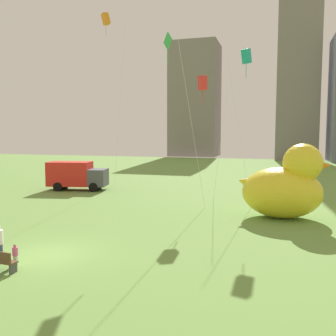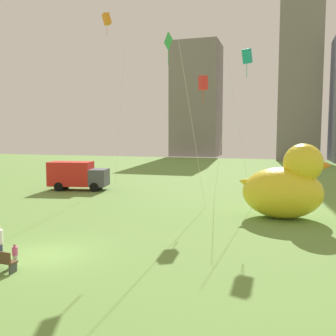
# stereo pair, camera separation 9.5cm
# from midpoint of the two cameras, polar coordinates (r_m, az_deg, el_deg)

# --- Properties ---
(ground_plane) EXTENTS (140.00, 140.00, 0.00)m
(ground_plane) POSITION_cam_midpoint_polar(r_m,az_deg,el_deg) (18.72, -18.11, -12.65)
(ground_plane) COLOR #699342
(person_child) EXTENTS (0.24, 0.24, 0.97)m
(person_child) POSITION_cam_midpoint_polar(r_m,az_deg,el_deg) (17.60, -22.39, -12.14)
(person_child) COLOR silver
(person_child) RESTS_ON ground
(giant_inflatable_duck) EXTENTS (6.08, 3.90, 5.04)m
(giant_inflatable_duck) POSITION_cam_midpoint_polar(r_m,az_deg,el_deg) (26.05, 17.82, -2.74)
(giant_inflatable_duck) COLOR yellow
(giant_inflatable_duck) RESTS_ON ground
(box_truck) EXTENTS (6.16, 3.41, 2.85)m
(box_truck) POSITION_cam_midpoint_polar(r_m,az_deg,el_deg) (38.34, -13.76, -1.16)
(box_truck) COLOR red
(box_truck) RESTS_ON ground
(city_skyline) EXTENTS (47.46, 20.41, 41.05)m
(city_skyline) POSITION_cam_midpoint_polar(r_m,az_deg,el_deg) (87.24, 16.31, 11.69)
(city_skyline) COLOR gray
(city_skyline) RESTS_ON ground
(kite_red) EXTENTS (2.61, 2.83, 10.31)m
(kite_red) POSITION_cam_midpoint_polar(r_m,az_deg,el_deg) (30.58, 5.56, 12.84)
(kite_red) COLOR silver
(kite_red) RESTS_ON ground
(kite_orange) EXTENTS (2.66, 2.55, 18.02)m
(kite_orange) POSITION_cam_midpoint_polar(r_m,az_deg,el_deg) (41.21, -9.33, 21.54)
(kite_orange) COLOR silver
(kite_orange) RESTS_ON ground
(kite_green) EXTENTS (3.05, 3.97, 12.98)m
(kite_green) POSITION_cam_midpoint_polar(r_m,az_deg,el_deg) (27.88, 0.48, 17.85)
(kite_green) COLOR silver
(kite_green) RESTS_ON ground
(kite_teal) EXTENTS (2.18, 1.93, 12.35)m
(kite_teal) POSITION_cam_midpoint_polar(r_m,az_deg,el_deg) (30.77, 12.19, 16.40)
(kite_teal) COLOR silver
(kite_teal) RESTS_ON ground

